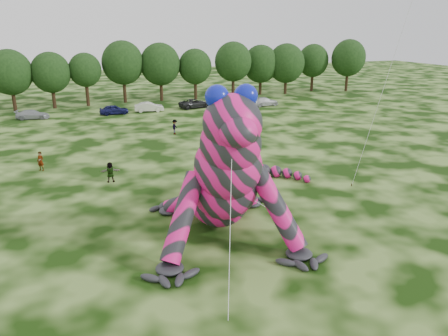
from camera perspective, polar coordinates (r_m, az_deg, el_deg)
ground at (r=23.04m, az=-9.13°, el=-15.93°), size 240.00×240.00×0.00m
inflatable_gecko at (r=28.88m, az=-1.22°, el=2.33°), size 19.43×22.07×9.92m
tree_7 at (r=76.39m, az=-26.05°, el=10.25°), size 6.68×6.01×9.48m
tree_8 at (r=76.30m, az=-21.59°, el=10.60°), size 6.14×5.53×8.94m
tree_9 at (r=76.80m, az=-17.58°, el=10.95°), size 5.27×4.74×8.68m
tree_10 at (r=78.54m, az=-13.01°, el=12.14°), size 7.09×6.38×10.50m
tree_11 at (r=79.32m, az=-8.29°, el=12.30°), size 7.01×6.31×10.07m
tree_12 at (r=80.51m, az=-3.78°, el=12.14°), size 5.99×5.39×8.97m
tree_13 at (r=82.24m, az=1.20°, el=12.70°), size 6.83×6.15×10.13m
tree_14 at (r=86.25m, az=4.80°, el=12.65°), size 6.82×6.14×9.40m
tree_15 at (r=87.67m, az=8.11°, el=12.70°), size 7.17×6.45×9.63m
tree_16 at (r=92.56m, az=11.52°, el=12.72°), size 6.26×5.63×9.37m
tree_17 at (r=93.92m, az=15.88°, el=12.76°), size 6.98×6.28×10.30m
car_3 at (r=68.86m, az=-23.74°, el=6.42°), size 4.81×2.68×1.32m
car_4 at (r=68.50m, az=-14.17°, el=7.40°), size 4.33×1.82×1.46m
car_5 at (r=69.60m, az=-9.75°, el=7.86°), size 4.64×2.18×1.47m
car_6 at (r=72.06m, az=-3.84°, el=8.41°), size 5.53×3.26×1.44m
car_7 at (r=74.07m, az=5.32°, el=8.63°), size 5.10×2.57×1.42m
spectator_0 at (r=43.65m, az=-22.84°, el=0.82°), size 0.79×0.74×1.81m
spectator_5 at (r=38.53m, az=-14.63°, el=-0.53°), size 1.69×0.68×1.77m
spectator_2 at (r=54.34m, az=-6.44°, el=5.35°), size 1.23×1.37×1.84m
spectator_3 at (r=51.88m, az=-0.42°, el=4.75°), size 1.04×0.64×1.65m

